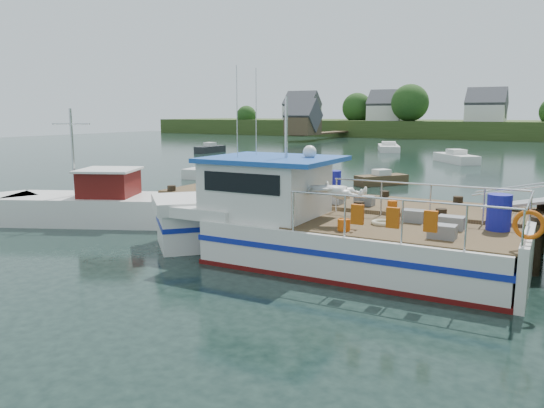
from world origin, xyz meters
The scene contains 10 objects.
ground_plane centered at (0.00, 0.00, 0.00)m, with size 160.00×160.00×0.00m, color black.
far_shore centered at (0.01, 82.37, 2.10)m, with size 140.00×42.55×9.22m.
dock centered at (6.51, 0.01, 2.24)m, with size 16.60×3.00×4.78m.
lobster_boat centered at (1.21, -3.15, 1.03)m, with size 12.00×3.64×5.70m.
work_boat centered at (-9.01, -2.29, 0.71)m, with size 8.28×5.37×4.50m.
moored_rowboat centered at (-2.26, 14.25, 0.35)m, with size 2.82×3.27×0.95m.
moored_a centered at (-11.87, 11.71, 0.39)m, with size 5.84×2.58×1.04m.
moored_b centered at (-1.06, 31.39, 0.44)m, with size 4.66×5.32×1.17m.
moored_d centered at (-10.45, 42.30, 0.40)m, with size 4.20×6.68×1.08m.
moored_e centered at (-26.86, 30.58, 0.41)m, with size 1.44×4.04×1.11m.
Camera 1 is at (7.61, -16.80, 4.34)m, focal length 35.00 mm.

